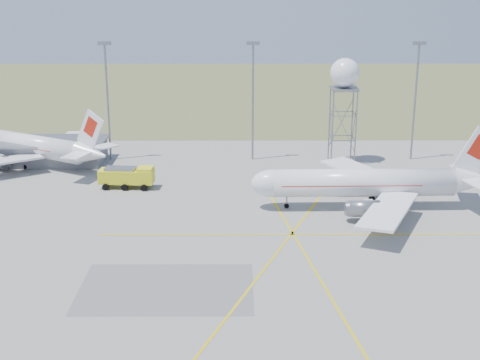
{
  "coord_description": "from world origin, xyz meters",
  "views": [
    {
      "loc": [
        -12.55,
        -47.91,
        30.99
      ],
      "look_at": [
        -12.28,
        40.0,
        4.09
      ],
      "focal_mm": 50.0,
      "sensor_mm": 36.0,
      "label": 1
    }
  ],
  "objects_px": {
    "airliner_main": "(368,183)",
    "radar_tower": "(343,105)",
    "airliner_far": "(29,146)",
    "fire_truck": "(128,178)"
  },
  "relations": [
    {
      "from": "airliner_main",
      "to": "radar_tower",
      "type": "xyz_separation_m",
      "value": [
        -0.02,
        23.98,
        6.51
      ]
    },
    {
      "from": "airliner_far",
      "to": "fire_truck",
      "type": "distance_m",
      "value": 23.01
    },
    {
      "from": "airliner_main",
      "to": "fire_truck",
      "type": "distance_m",
      "value": 35.92
    },
    {
      "from": "radar_tower",
      "to": "airliner_far",
      "type": "bearing_deg",
      "value": -178.23
    },
    {
      "from": "radar_tower",
      "to": "fire_truck",
      "type": "bearing_deg",
      "value": -156.88
    },
    {
      "from": "airliner_main",
      "to": "airliner_far",
      "type": "distance_m",
      "value": 57.95
    },
    {
      "from": "airliner_main",
      "to": "radar_tower",
      "type": "distance_m",
      "value": 24.85
    },
    {
      "from": "fire_truck",
      "to": "airliner_far",
      "type": "bearing_deg",
      "value": 149.2
    },
    {
      "from": "fire_truck",
      "to": "airliner_main",
      "type": "bearing_deg",
      "value": -10.66
    },
    {
      "from": "airliner_far",
      "to": "radar_tower",
      "type": "xyz_separation_m",
      "value": [
        53.45,
        1.65,
        6.69
      ]
    }
  ]
}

